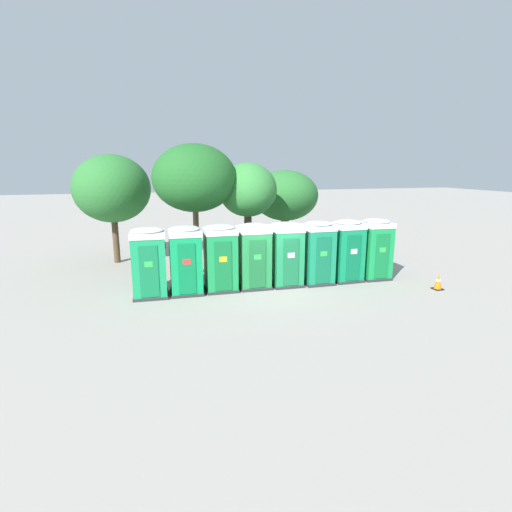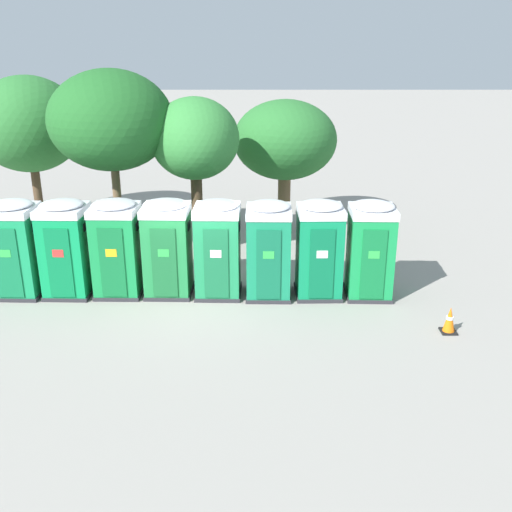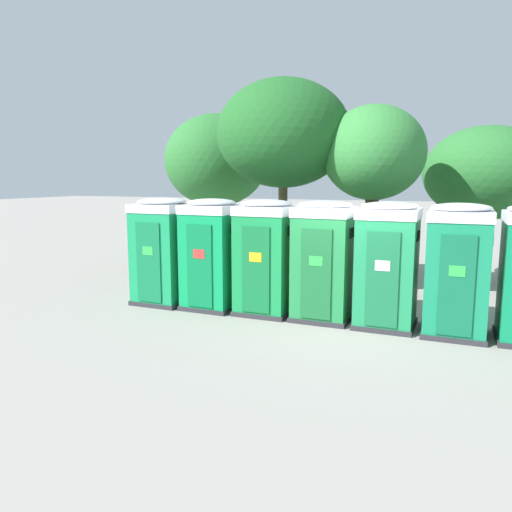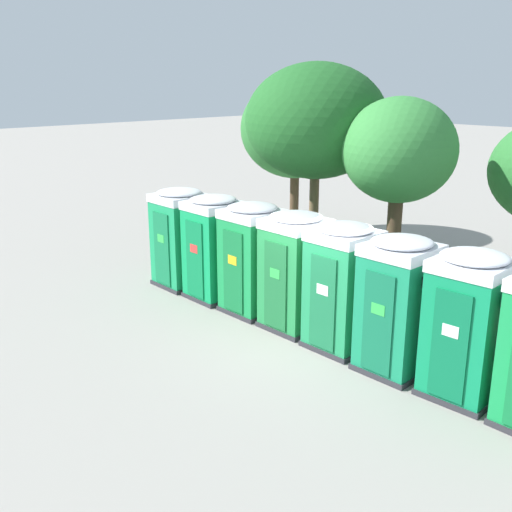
% 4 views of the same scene
% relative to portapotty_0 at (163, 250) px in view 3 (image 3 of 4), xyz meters
% --- Properties ---
extents(ground_plane, '(120.00, 120.00, 0.00)m').
position_rel_portapotty_0_xyz_m(ground_plane, '(4.60, -0.12, -1.28)').
color(ground_plane, gray).
extents(portapotty_0, '(1.27, 1.24, 2.54)m').
position_rel_portapotty_0_xyz_m(portapotty_0, '(0.00, 0.00, 0.00)').
color(portapotty_0, '#2D2D33').
rests_on(portapotty_0, ground).
extents(portapotty_1, '(1.23, 1.24, 2.54)m').
position_rel_portapotty_0_xyz_m(portapotty_1, '(1.32, 0.01, 0.00)').
color(portapotty_1, '#2D2D33').
rests_on(portapotty_1, ground).
extents(portapotty_2, '(1.22, 1.22, 2.54)m').
position_rel_portapotty_0_xyz_m(portapotty_2, '(2.63, 0.04, 0.00)').
color(portapotty_2, '#2D2D33').
rests_on(portapotty_2, ground).
extents(portapotty_3, '(1.24, 1.23, 2.54)m').
position_rel_portapotty_0_xyz_m(portapotty_3, '(3.95, 0.04, 0.00)').
color(portapotty_3, '#2D2D33').
rests_on(portapotty_3, ground).
extents(portapotty_4, '(1.21, 1.22, 2.54)m').
position_rel_portapotty_0_xyz_m(portapotty_4, '(5.26, -0.02, 0.00)').
color(portapotty_4, '#2D2D33').
rests_on(portapotty_4, ground).
extents(portapotty_5, '(1.18, 1.22, 2.54)m').
position_rel_portapotty_0_xyz_m(portapotty_5, '(6.58, -0.11, 0.00)').
color(portapotty_5, '#2D2D33').
rests_on(portapotty_5, ground).
extents(street_tree_0, '(3.56, 3.56, 5.61)m').
position_rel_portapotty_0_xyz_m(street_tree_0, '(2.10, 2.77, 2.88)').
color(street_tree_0, brown).
rests_on(street_tree_0, ground).
extents(street_tree_1, '(2.60, 2.60, 4.83)m').
position_rel_portapotty_0_xyz_m(street_tree_1, '(4.47, 2.90, 2.31)').
color(street_tree_1, '#4C3826').
rests_on(street_tree_1, ground).
extents(street_tree_2, '(3.48, 3.48, 4.47)m').
position_rel_portapotty_0_xyz_m(street_tree_2, '(7.23, 5.59, 1.83)').
color(street_tree_2, brown).
rests_on(street_tree_2, ground).
extents(street_tree_3, '(3.62, 3.62, 5.23)m').
position_rel_portapotty_0_xyz_m(street_tree_3, '(-1.45, 5.91, 2.32)').
color(street_tree_3, '#4C3826').
rests_on(street_tree_3, ground).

